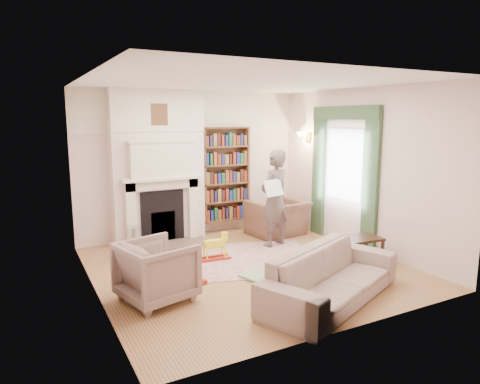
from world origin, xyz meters
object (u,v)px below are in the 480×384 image
coffee_table (358,251)px  bookcase (225,174)px  armchair_reading (277,218)px  paraffin_heater (134,243)px  man_reading (275,198)px  sofa (332,276)px  rocking_horse (215,247)px  armchair_left (157,271)px

coffee_table → bookcase: bearing=113.1°
bookcase → armchair_reading: bookcase is taller
coffee_table → paraffin_heater: (-3.04, 1.94, 0.05)m
armchair_reading → man_reading: (-0.45, -0.60, 0.53)m
bookcase → sofa: bookcase is taller
man_reading → coffee_table: (0.61, -1.49, -0.65)m
armchair_reading → sofa: bearing=63.3°
coffee_table → rocking_horse: bearing=151.1°
paraffin_heater → rocking_horse: (1.15, -0.67, -0.05)m
bookcase → paraffin_heater: size_ratio=3.36×
armchair_reading → coffee_table: armchair_reading is taller
bookcase → sofa: 3.79m
bookcase → paraffin_heater: (-2.11, -0.90, -0.90)m
armchair_reading → rocking_horse: 1.93m
coffee_table → armchair_left: bearing=-178.4°
sofa → coffee_table: 1.50m
sofa → paraffin_heater: size_ratio=4.04×
coffee_table → sofa: bearing=-140.6°
armchair_left → rocking_horse: 1.69m
armchair_reading → armchair_left: size_ratio=1.24×
paraffin_heater → man_reading: bearing=-10.4°
bookcase → coffee_table: size_ratio=2.64×
rocking_horse → armchair_left: bearing=-135.1°
bookcase → sofa: (-0.30, -3.68, -0.85)m
coffee_table → rocking_horse: size_ratio=1.36×
bookcase → coffee_table: bookcase is taller
coffee_table → rocking_horse: rocking_horse is taller
sofa → paraffin_heater: (-1.81, 2.78, -0.05)m
armchair_left → man_reading: man_reading is taller
armchair_reading → rocking_horse: (-1.74, -0.83, -0.12)m
coffee_table → paraffin_heater: paraffin_heater is taller
coffee_table → man_reading: bearing=117.0°
sofa → rocking_horse: bearing=84.5°
armchair_reading → sofa: size_ratio=0.47×
armchair_reading → paraffin_heater: (-2.88, -0.15, -0.07)m
armchair_left → rocking_horse: (1.29, 1.08, -0.16)m
sofa → paraffin_heater: bearing=100.1°
armchair_left → man_reading: bearing=-77.3°
rocking_horse → coffee_table: bearing=-28.9°
armchair_left → rocking_horse: size_ratio=1.66×
armchair_reading → bookcase: bearing=-50.4°
armchair_left → rocking_horse: bearing=-64.2°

